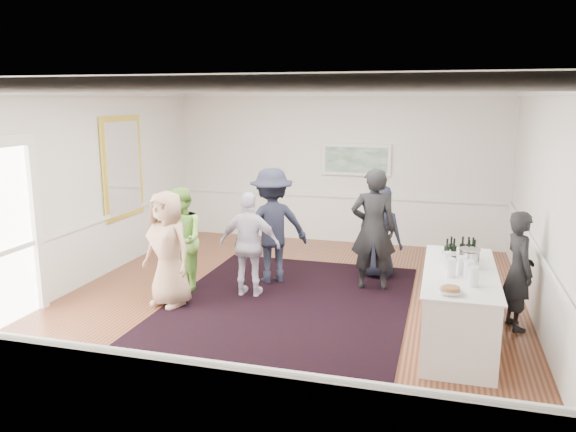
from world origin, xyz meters
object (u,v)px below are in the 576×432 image
(guest_tan, at_px, (168,249))
(guest_navy, at_px, (379,231))
(bartender, at_px, (519,271))
(guest_dark_a, at_px, (272,226))
(ice_bucket, at_px, (469,259))
(guest_lilac, at_px, (250,245))
(guest_dark_b, at_px, (373,230))
(guest_green, at_px, (181,240))
(nut_bowl, at_px, (451,290))
(serving_table, at_px, (458,306))

(guest_tan, xyz_separation_m, guest_navy, (2.84, 2.21, -0.06))
(bartender, relative_size, guest_dark_a, 0.83)
(ice_bucket, bearing_deg, guest_navy, 121.37)
(guest_lilac, relative_size, guest_dark_a, 0.85)
(guest_dark_b, bearing_deg, guest_lilac, 17.33)
(guest_tan, bearing_deg, guest_lilac, 52.31)
(guest_green, bearing_deg, guest_dark_a, 78.68)
(nut_bowl, bearing_deg, guest_tan, 164.49)
(serving_table, height_order, guest_lilac, guest_lilac)
(guest_lilac, relative_size, guest_dark_b, 0.83)
(serving_table, bearing_deg, bartender, 41.19)
(guest_dark_a, xyz_separation_m, ice_bucket, (3.06, -1.49, 0.09))
(nut_bowl, bearing_deg, serving_table, 82.54)
(guest_navy, relative_size, ice_bucket, 6.17)
(serving_table, distance_m, nut_bowl, 1.05)
(guest_dark_a, xyz_separation_m, nut_bowl, (2.84, -2.56, 0.02))
(bartender, bearing_deg, guest_green, 72.54)
(guest_navy, bearing_deg, guest_dark_b, 103.36)
(guest_tan, relative_size, guest_dark_a, 0.90)
(serving_table, height_order, ice_bucket, ice_bucket)
(guest_navy, bearing_deg, guest_green, 42.98)
(serving_table, distance_m, ice_bucket, 0.61)
(guest_lilac, height_order, guest_dark_a, guest_dark_a)
(guest_tan, bearing_deg, nut_bowl, 2.29)
(serving_table, relative_size, guest_tan, 1.34)
(guest_green, distance_m, guest_dark_a, 1.50)
(guest_green, bearing_deg, guest_navy, 74.18)
(guest_dark_b, bearing_deg, nut_bowl, 106.56)
(guest_green, bearing_deg, ice_bucket, 37.07)
(serving_table, relative_size, guest_green, 1.39)
(bartender, relative_size, guest_navy, 1.00)
(guest_navy, bearing_deg, guest_lilac, 54.73)
(guest_dark_a, distance_m, ice_bucket, 3.41)
(bartender, relative_size, guest_green, 0.96)
(guest_tan, relative_size, guest_lilac, 1.05)
(guest_tan, height_order, guest_lilac, guest_tan)
(serving_table, distance_m, guest_tan, 4.13)
(guest_lilac, xyz_separation_m, guest_dark_a, (0.13, 0.74, 0.14))
(guest_dark_b, xyz_separation_m, ice_bucket, (1.39, -1.58, 0.07))
(guest_navy, xyz_separation_m, nut_bowl, (1.15, -3.32, 0.18))
(bartender, distance_m, guest_dark_b, 2.32)
(serving_table, bearing_deg, nut_bowl, -97.46)
(guest_tan, distance_m, guest_lilac, 1.24)
(guest_dark_a, relative_size, nut_bowl, 7.21)
(guest_green, distance_m, guest_navy, 3.33)
(ice_bucket, bearing_deg, guest_green, 170.89)
(bartender, xyz_separation_m, guest_navy, (-2.04, 1.73, 0.00))
(guest_dark_a, relative_size, guest_dark_b, 0.97)
(bartender, height_order, nut_bowl, bartender)
(guest_tan, bearing_deg, serving_table, 15.15)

